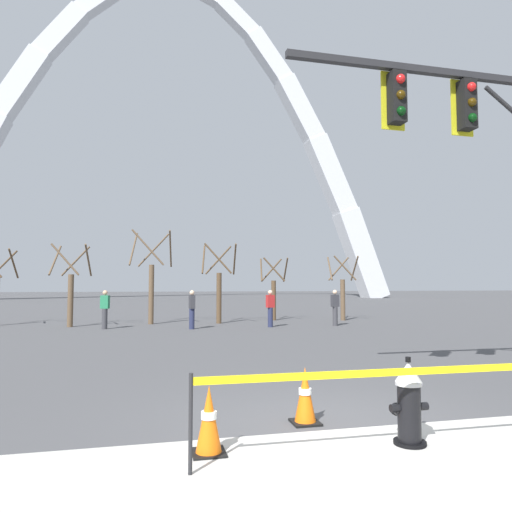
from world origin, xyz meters
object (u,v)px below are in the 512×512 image
at_px(traffic_cone_mid_sidewalk, 305,396).
at_px(pedestrian_near_trees, 105,309).
at_px(monument_arch, 169,149).
at_px(pedestrian_walking_right, 335,307).
at_px(pedestrian_standing_center, 270,308).
at_px(fire_hydrant, 409,403).
at_px(pedestrian_walking_left, 192,309).
at_px(traffic_cone_by_hydrant, 209,420).

xyz_separation_m(traffic_cone_mid_sidewalk, pedestrian_near_trees, (-3.76, 14.06, 0.46)).
relative_size(monument_arch, pedestrian_walking_right, 38.24).
bearing_deg(pedestrian_near_trees, pedestrian_walking_right, -4.36).
bearing_deg(monument_arch, pedestrian_standing_center, -85.95).
height_order(fire_hydrant, traffic_cone_mid_sidewalk, fire_hydrant).
relative_size(traffic_cone_mid_sidewalk, monument_arch, 0.01).
bearing_deg(pedestrian_walking_right, fire_hydrant, -109.91).
bearing_deg(pedestrian_standing_center, pedestrian_walking_right, -1.08).
height_order(traffic_cone_mid_sidewalk, pedestrian_standing_center, pedestrian_standing_center).
bearing_deg(pedestrian_walking_left, traffic_cone_by_hydrant, -94.51).
relative_size(traffic_cone_mid_sidewalk, pedestrian_walking_left, 0.46).
height_order(fire_hydrant, pedestrian_walking_left, pedestrian_walking_left).
distance_m(traffic_cone_by_hydrant, pedestrian_near_trees, 15.07).
relative_size(pedestrian_walking_left, pedestrian_walking_right, 1.00).
bearing_deg(pedestrian_standing_center, fire_hydrant, -98.80).
height_order(monument_arch, pedestrian_walking_right, monument_arch).
relative_size(fire_hydrant, pedestrian_walking_right, 0.62).
xyz_separation_m(fire_hydrant, traffic_cone_by_hydrant, (-2.26, 0.23, -0.11)).
relative_size(fire_hydrant, monument_arch, 0.02).
relative_size(fire_hydrant, traffic_cone_mid_sidewalk, 1.36).
distance_m(fire_hydrant, pedestrian_walking_left, 14.30).
height_order(pedestrian_walking_left, pedestrian_near_trees, same).
distance_m(pedestrian_standing_center, pedestrian_near_trees, 6.91).
distance_m(fire_hydrant, monument_arch, 57.63).
distance_m(monument_arch, pedestrian_standing_center, 44.20).
xyz_separation_m(traffic_cone_by_hydrant, monument_arch, (1.65, 54.23, 18.95)).
relative_size(pedestrian_walking_left, pedestrian_standing_center, 1.00).
height_order(traffic_cone_by_hydrant, pedestrian_walking_right, pedestrian_walking_right).
distance_m(traffic_cone_mid_sidewalk, monument_arch, 56.68).
bearing_deg(monument_arch, pedestrian_walking_left, -90.78).
height_order(fire_hydrant, monument_arch, monument_arch).
relative_size(fire_hydrant, traffic_cone_by_hydrant, 1.36).
xyz_separation_m(fire_hydrant, pedestrian_standing_center, (2.23, 14.41, 0.35)).
bearing_deg(traffic_cone_by_hydrant, pedestrian_walking_right, 62.17).
height_order(pedestrian_walking_left, pedestrian_standing_center, same).
bearing_deg(pedestrian_walking_left, traffic_cone_mid_sidewalk, -88.83).
bearing_deg(traffic_cone_by_hydrant, pedestrian_walking_left, 85.49).
height_order(monument_arch, pedestrian_standing_center, monument_arch).
distance_m(traffic_cone_mid_sidewalk, pedestrian_walking_right, 14.64).
relative_size(pedestrian_walking_left, pedestrian_near_trees, 1.00).
bearing_deg(fire_hydrant, traffic_cone_mid_sidewalk, 130.40).
xyz_separation_m(pedestrian_walking_left, pedestrian_standing_center, (3.38, 0.16, 0.00)).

